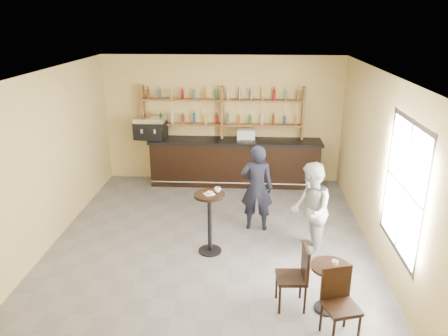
# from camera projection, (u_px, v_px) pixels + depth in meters

# --- Properties ---
(floor) EXTENTS (7.00, 7.00, 0.00)m
(floor) POSITION_uv_depth(u_px,v_px,m) (211.00, 243.00, 8.32)
(floor) COLOR slate
(floor) RESTS_ON ground
(ceiling) EXTENTS (7.00, 7.00, 0.00)m
(ceiling) POSITION_uv_depth(u_px,v_px,m) (209.00, 73.00, 7.25)
(ceiling) COLOR white
(ceiling) RESTS_ON wall_back
(wall_back) EXTENTS (7.00, 0.00, 7.00)m
(wall_back) POSITION_uv_depth(u_px,v_px,m) (223.00, 119.00, 11.08)
(wall_back) COLOR #D5BC79
(wall_back) RESTS_ON floor
(wall_front) EXTENTS (7.00, 0.00, 7.00)m
(wall_front) POSITION_uv_depth(u_px,v_px,m) (179.00, 275.00, 4.49)
(wall_front) COLOR #D5BC79
(wall_front) RESTS_ON floor
(wall_left) EXTENTS (0.00, 7.00, 7.00)m
(wall_left) POSITION_uv_depth(u_px,v_px,m) (46.00, 161.00, 7.95)
(wall_left) COLOR #D5BC79
(wall_left) RESTS_ON floor
(wall_right) EXTENTS (0.00, 7.00, 7.00)m
(wall_right) POSITION_uv_depth(u_px,v_px,m) (381.00, 168.00, 7.61)
(wall_right) COLOR #D5BC79
(wall_right) RESTS_ON floor
(window_pane) EXTENTS (0.00, 2.00, 2.00)m
(window_pane) POSITION_uv_depth(u_px,v_px,m) (404.00, 188.00, 6.45)
(window_pane) COLOR white
(window_pane) RESTS_ON wall_right
(window_frame) EXTENTS (0.04, 1.70, 2.10)m
(window_frame) POSITION_uv_depth(u_px,v_px,m) (404.00, 188.00, 6.45)
(window_frame) COLOR black
(window_frame) RESTS_ON wall_right
(shelf_unit) EXTENTS (4.00, 0.26, 1.40)m
(shelf_unit) POSITION_uv_depth(u_px,v_px,m) (222.00, 112.00, 10.88)
(shelf_unit) COLOR brown
(shelf_unit) RESTS_ON wall_back
(liquor_bottles) EXTENTS (3.68, 0.10, 1.00)m
(liquor_bottles) POSITION_uv_depth(u_px,v_px,m) (222.00, 106.00, 10.83)
(liquor_bottles) COLOR #8C5919
(liquor_bottles) RESTS_ON shelf_unit
(bar_counter) EXTENTS (4.30, 0.84, 1.16)m
(bar_counter) POSITION_uv_depth(u_px,v_px,m) (235.00, 162.00, 11.07)
(bar_counter) COLOR black
(bar_counter) RESTS_ON floor
(espresso_machine) EXTENTS (0.82, 0.59, 0.54)m
(espresso_machine) POSITION_uv_depth(u_px,v_px,m) (151.00, 128.00, 10.90)
(espresso_machine) COLOR black
(espresso_machine) RESTS_ON bar_counter
(pastry_case) EXTENTS (0.49, 0.41, 0.27)m
(pastry_case) POSITION_uv_depth(u_px,v_px,m) (246.00, 135.00, 10.81)
(pastry_case) COLOR silver
(pastry_case) RESTS_ON bar_counter
(pedestal_table) EXTENTS (0.58, 0.58, 1.15)m
(pedestal_table) POSITION_uv_depth(u_px,v_px,m) (210.00, 223.00, 7.85)
(pedestal_table) COLOR black
(pedestal_table) RESTS_ON floor
(napkin) EXTENTS (0.23, 0.23, 0.00)m
(napkin) POSITION_uv_depth(u_px,v_px,m) (209.00, 194.00, 7.66)
(napkin) COLOR white
(napkin) RESTS_ON pedestal_table
(donut) EXTENTS (0.15, 0.15, 0.05)m
(donut) POSITION_uv_depth(u_px,v_px,m) (210.00, 193.00, 7.64)
(donut) COLOR #C68C48
(donut) RESTS_ON napkin
(cup_pedestal) EXTENTS (0.12, 0.12, 0.09)m
(cup_pedestal) POSITION_uv_depth(u_px,v_px,m) (218.00, 190.00, 7.73)
(cup_pedestal) COLOR white
(cup_pedestal) RESTS_ON pedestal_table
(man_main) EXTENTS (0.68, 0.47, 1.77)m
(man_main) POSITION_uv_depth(u_px,v_px,m) (257.00, 188.00, 8.63)
(man_main) COLOR black
(man_main) RESTS_ON floor
(cafe_table) EXTENTS (0.72, 0.72, 0.73)m
(cafe_table) POSITION_uv_depth(u_px,v_px,m) (329.00, 288.00, 6.35)
(cafe_table) COLOR black
(cafe_table) RESTS_ON floor
(cup_cafe) EXTENTS (0.11, 0.11, 0.09)m
(cup_cafe) POSITION_uv_depth(u_px,v_px,m) (335.00, 263.00, 6.21)
(cup_cafe) COLOR white
(cup_cafe) RESTS_ON cafe_table
(chair_west) EXTENTS (0.46, 0.46, 0.99)m
(chair_west) POSITION_uv_depth(u_px,v_px,m) (291.00, 277.00, 6.39)
(chair_west) COLOR black
(chair_west) RESTS_ON floor
(chair_south) EXTENTS (0.53, 0.53, 0.99)m
(chair_south) POSITION_uv_depth(u_px,v_px,m) (341.00, 307.00, 5.74)
(chair_south) COLOR black
(chair_south) RESTS_ON floor
(patron_second) EXTENTS (0.68, 0.86, 1.74)m
(patron_second) POSITION_uv_depth(u_px,v_px,m) (310.00, 210.00, 7.68)
(patron_second) COLOR #A3A4A9
(patron_second) RESTS_ON floor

